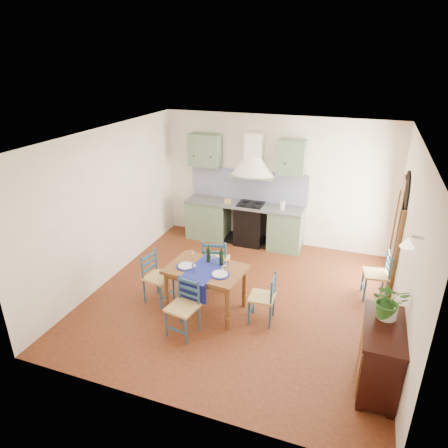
% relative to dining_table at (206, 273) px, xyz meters
% --- Properties ---
extents(floor, '(5.00, 5.00, 0.00)m').
position_rel_dining_table_xyz_m(floor, '(0.41, 0.50, -0.69)').
color(floor, '#48190F').
rests_on(floor, ground).
extents(back_wall, '(5.00, 0.96, 2.80)m').
position_rel_dining_table_xyz_m(back_wall, '(-0.06, 2.79, 0.36)').
color(back_wall, white).
rests_on(back_wall, ground).
extents(right_wall, '(0.26, 5.00, 2.80)m').
position_rel_dining_table_xyz_m(right_wall, '(2.90, 0.78, 0.65)').
color(right_wall, white).
rests_on(right_wall, ground).
extents(left_wall, '(0.04, 5.00, 2.80)m').
position_rel_dining_table_xyz_m(left_wall, '(-2.09, 0.50, 0.71)').
color(left_wall, white).
rests_on(left_wall, ground).
extents(ceiling, '(5.00, 5.00, 0.01)m').
position_rel_dining_table_xyz_m(ceiling, '(0.41, 0.50, 2.12)').
color(ceiling, silver).
rests_on(ceiling, back_wall).
extents(dining_table, '(1.30, 0.99, 1.09)m').
position_rel_dining_table_xyz_m(dining_table, '(0.00, 0.00, 0.00)').
color(dining_table, brown).
rests_on(dining_table, ground).
extents(chair_near, '(0.48, 0.48, 0.88)m').
position_rel_dining_table_xyz_m(chair_near, '(-0.08, -0.67, -0.23)').
color(chair_near, navy).
rests_on(chair_near, ground).
extents(chair_far, '(0.55, 0.55, 0.99)m').
position_rel_dining_table_xyz_m(chair_far, '(-0.10, 0.69, -0.18)').
color(chair_far, navy).
rests_on(chair_far, ground).
extents(chair_left, '(0.48, 0.48, 0.88)m').
position_rel_dining_table_xyz_m(chair_left, '(-0.88, -0.04, -0.23)').
color(chair_left, navy).
rests_on(chair_left, ground).
extents(chair_right, '(0.41, 0.41, 0.83)m').
position_rel_dining_table_xyz_m(chair_right, '(0.97, 0.02, -0.26)').
color(chair_right, navy).
rests_on(chair_right, ground).
extents(chair_spare, '(0.46, 0.46, 0.87)m').
position_rel_dining_table_xyz_m(chair_spare, '(2.64, 1.34, -0.24)').
color(chair_spare, navy).
rests_on(chair_spare, ground).
extents(sideboard, '(0.50, 1.05, 0.94)m').
position_rel_dining_table_xyz_m(sideboard, '(2.67, -0.83, -0.18)').
color(sideboard, black).
rests_on(sideboard, ground).
extents(potted_plant, '(0.47, 0.42, 0.47)m').
position_rel_dining_table_xyz_m(potted_plant, '(2.68, -0.62, 0.48)').
color(potted_plant, '#2E6321').
rests_on(potted_plant, sideboard).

